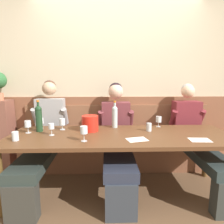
# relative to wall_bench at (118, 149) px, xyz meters

# --- Properties ---
(ground_plane) EXTENTS (6.80, 6.80, 0.02)m
(ground_plane) POSITION_rel_wall_bench_xyz_m (0.00, -0.83, -0.29)
(ground_plane) COLOR brown
(ground_plane) RESTS_ON ground
(room_wall_back) EXTENTS (6.80, 0.08, 2.80)m
(room_wall_back) POSITION_rel_wall_bench_xyz_m (0.00, 0.26, 1.12)
(room_wall_back) COLOR beige
(room_wall_back) RESTS_ON ground
(wood_wainscot_panel) EXTENTS (6.80, 0.03, 1.07)m
(wood_wainscot_panel) POSITION_rel_wall_bench_xyz_m (0.00, 0.21, 0.25)
(wood_wainscot_panel) COLOR brown
(wood_wainscot_panel) RESTS_ON ground
(wall_bench) EXTENTS (2.84, 0.42, 0.94)m
(wall_bench) POSITION_rel_wall_bench_xyz_m (0.00, 0.00, 0.00)
(wall_bench) COLOR brown
(wall_bench) RESTS_ON ground
(dining_table) EXTENTS (2.54, 0.87, 0.72)m
(dining_table) POSITION_rel_wall_bench_xyz_m (0.00, -0.70, 0.37)
(dining_table) COLOR brown
(dining_table) RESTS_ON ground
(person_center_left_seat) EXTENTS (0.50, 1.29, 1.33)m
(person_center_left_seat) POSITION_rel_wall_bench_xyz_m (-0.98, -0.38, 0.35)
(person_center_left_seat) COLOR #35342E
(person_center_left_seat) RESTS_ON ground
(person_center_right_seat) EXTENTS (0.51, 1.30, 1.29)m
(person_center_right_seat) POSITION_rel_wall_bench_xyz_m (-0.03, -0.37, 0.35)
(person_center_right_seat) COLOR #30373F
(person_center_right_seat) RESTS_ON ground
(person_left_seat) EXTENTS (0.49, 1.29, 1.28)m
(person_left_seat) POSITION_rel_wall_bench_xyz_m (1.02, -0.37, 0.33)
(person_left_seat) COLOR #313532
(person_left_seat) RESTS_ON ground
(ice_bucket) EXTENTS (0.20, 0.20, 0.19)m
(ice_bucket) POSITION_rel_wall_bench_xyz_m (-0.37, -0.53, 0.53)
(ice_bucket) COLOR red
(ice_bucket) RESTS_ON dining_table
(wine_bottle_clear_water) EXTENTS (0.07, 0.07, 0.35)m
(wine_bottle_clear_water) POSITION_rel_wall_bench_xyz_m (-0.06, -0.37, 0.59)
(wine_bottle_clear_water) COLOR #AEC5C3
(wine_bottle_clear_water) RESTS_ON dining_table
(wine_bottle_amber_mid) EXTENTS (0.08, 0.08, 0.38)m
(wine_bottle_amber_mid) POSITION_rel_wall_bench_xyz_m (-0.97, -0.53, 0.61)
(wine_bottle_amber_mid) COLOR #1E3C22
(wine_bottle_amber_mid) RESTS_ON dining_table
(wine_glass_mid_left) EXTENTS (0.08, 0.08, 0.13)m
(wine_glass_mid_left) POSITION_rel_wall_bench_xyz_m (-1.01, -0.39, 0.53)
(wine_glass_mid_left) COLOR silver
(wine_glass_mid_left) RESTS_ON dining_table
(wine_glass_near_bucket) EXTENTS (0.07, 0.07, 0.15)m
(wine_glass_near_bucket) POSITION_rel_wall_bench_xyz_m (-1.08, -0.60, 0.54)
(wine_glass_near_bucket) COLOR silver
(wine_glass_near_bucket) RESTS_ON dining_table
(wine_glass_mid_right) EXTENTS (0.07, 0.07, 0.16)m
(wine_glass_mid_right) POSITION_rel_wall_bench_xyz_m (-0.40, -0.92, 0.55)
(wine_glass_mid_right) COLOR silver
(wine_glass_mid_right) RESTS_ON dining_table
(wine_glass_right_end) EXTENTS (0.07, 0.07, 0.14)m
(wine_glass_right_end) POSITION_rel_wall_bench_xyz_m (0.52, -0.35, 0.53)
(wine_glass_right_end) COLOR silver
(wine_glass_right_end) RESTS_ON dining_table
(wine_glass_center_front) EXTENTS (0.07, 0.07, 0.14)m
(wine_glass_center_front) POSITION_rel_wall_bench_xyz_m (-0.72, -0.46, 0.53)
(wine_glass_center_front) COLOR silver
(wine_glass_center_front) RESTS_ON dining_table
(wine_glass_left_end) EXTENTS (0.06, 0.06, 0.14)m
(wine_glass_left_end) POSITION_rel_wall_bench_xyz_m (-0.78, -0.70, 0.54)
(wine_glass_left_end) COLOR silver
(wine_glass_left_end) RESTS_ON dining_table
(water_tumbler_center) EXTENTS (0.07, 0.07, 0.09)m
(water_tumbler_center) POSITION_rel_wall_bench_xyz_m (-1.10, -0.88, 0.49)
(water_tumbler_center) COLOR silver
(water_tumbler_center) RESTS_ON dining_table
(water_tumbler_left) EXTENTS (0.06, 0.06, 0.10)m
(water_tumbler_left) POSITION_rel_wall_bench_xyz_m (0.35, -0.56, 0.49)
(water_tumbler_left) COLOR silver
(water_tumbler_left) RESTS_ON dining_table
(tasting_sheet_left_guest) EXTENTS (0.24, 0.20, 0.00)m
(tasting_sheet_left_guest) POSITION_rel_wall_bench_xyz_m (0.15, -0.89, 0.44)
(tasting_sheet_left_guest) COLOR white
(tasting_sheet_left_guest) RESTS_ON dining_table
(tasting_sheet_right_guest) EXTENTS (0.22, 0.16, 0.00)m
(tasting_sheet_right_guest) POSITION_rel_wall_bench_xyz_m (0.80, -0.92, 0.44)
(tasting_sheet_right_guest) COLOR white
(tasting_sheet_right_guest) RESTS_ON dining_table
(corner_pedestal) EXTENTS (0.28, 0.28, 1.04)m
(corner_pedestal) POSITION_rel_wall_bench_xyz_m (-1.72, 0.03, 0.24)
(corner_pedestal) COLOR brown
(corner_pedestal) RESTS_ON ground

